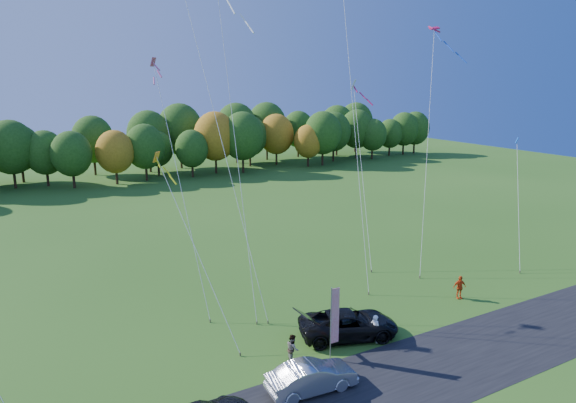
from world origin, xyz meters
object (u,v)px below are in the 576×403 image
person_east (459,287)px  silver_sedan (312,377)px  black_suv (349,324)px  feather_flag (334,315)px

person_east → silver_sedan: bearing=-148.0°
black_suv → feather_flag: bearing=144.8°
black_suv → silver_sedan: 5.73m
person_east → feather_flag: size_ratio=0.40×
feather_flag → black_suv: bearing=36.3°
feather_flag → person_east: bearing=10.7°
silver_sedan → person_east: (14.20, 4.10, 0.08)m
black_suv → silver_sedan: bearing=145.1°
silver_sedan → person_east: bearing=-69.6°
black_suv → feather_flag: size_ratio=1.39×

